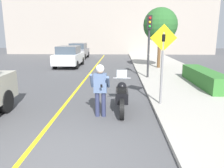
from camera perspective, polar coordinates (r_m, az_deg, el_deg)
The scene contains 12 objects.
ground_plane at distance 4.93m, azimuth -15.97°, elevation -18.70°, with size 80.00×80.00×0.00m, color #4C4C4F.
sidewalk_curb at distance 9.01m, azimuth 24.02°, elevation -4.37°, with size 4.40×44.00×0.12m.
road_center_line at distance 10.50m, azimuth -9.13°, elevation -1.42°, with size 0.12×36.00×0.01m.
building_backdrop at distance 30.11m, azimuth -0.67°, elevation 16.98°, with size 28.00×1.20×9.60m.
motorcycle at distance 7.38m, azimuth 2.56°, elevation -3.22°, with size 0.62×2.19×1.31m.
person_biker at distance 6.74m, azimuth -3.09°, elevation -0.38°, with size 0.59×0.46×1.66m.
crossing_sign at distance 7.75m, azimuth 13.06°, elevation 6.82°, with size 0.91×0.08×2.77m.
traffic_light at distance 12.69m, azimuth 9.67°, elevation 12.58°, with size 0.26×0.30×3.48m.
hedge_row at distance 11.74m, azimuth 22.87°, elevation 1.60°, with size 0.90×4.45×0.72m.
street_tree at distance 16.85m, azimuth 12.51°, elevation 14.78°, with size 2.48×2.48×4.38m.
parked_car_white at distance 18.14m, azimuth -11.13°, elevation 7.13°, with size 1.88×4.20×1.68m.
parked_car_grey at distance 24.42m, azimuth -8.73°, elevation 8.58°, with size 1.88×4.20×1.68m.
Camera 1 is at (1.43, -3.99, 2.53)m, focal length 35.00 mm.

